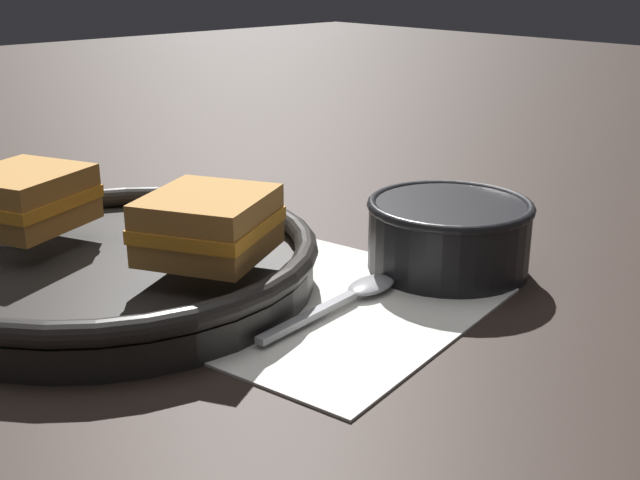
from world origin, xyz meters
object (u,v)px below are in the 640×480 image
object	(u,v)px
spoon	(355,293)
sandwich_near_right	(25,198)
soup_bowl	(449,231)
skillet	(117,264)
sandwich_near_left	(209,224)

from	to	relation	value
spoon	sandwich_near_right	bearing A→B (deg)	116.37
soup_bowl	spoon	xyz separation A→B (m)	(-0.11, 0.01, -0.03)
soup_bowl	spoon	distance (m)	0.11
soup_bowl	skillet	bearing A→B (deg)	145.28
soup_bowl	sandwich_near_left	bearing A→B (deg)	158.15
sandwich_near_right	soup_bowl	bearing A→B (deg)	-42.19
spoon	skillet	bearing A→B (deg)	120.91
soup_bowl	skillet	xyz separation A→B (m)	(-0.22, 0.15, -0.01)
skillet	sandwich_near_left	distance (m)	0.10
sandwich_near_left	sandwich_near_right	distance (m)	0.17
soup_bowl	sandwich_near_left	xyz separation A→B (m)	(-0.19, 0.08, 0.03)
spoon	sandwich_near_right	xyz separation A→B (m)	(-0.15, 0.23, 0.06)
sandwich_near_left	sandwich_near_right	bearing A→B (deg)	113.65
soup_bowl	spoon	size ratio (longest dim) A/B	0.90
sandwich_near_right	sandwich_near_left	bearing A→B (deg)	-66.35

